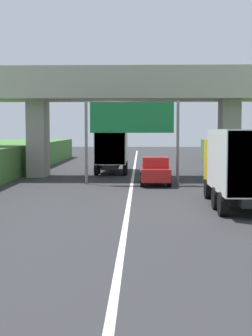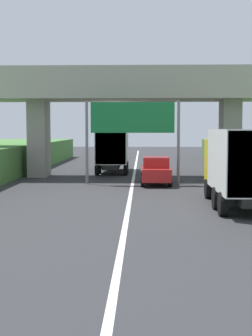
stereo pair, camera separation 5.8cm
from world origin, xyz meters
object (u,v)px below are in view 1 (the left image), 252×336
Objects in this scene: truck_yellow at (239,164)px; car_red at (155,171)px; truck_black at (112,148)px; overhead_highway_sign at (132,123)px.

car_red is at bearing 111.04° from truck_yellow.
truck_black is (-6.55, 17.36, 0.00)m from truck_yellow.
overhead_highway_sign is at bearing 118.22° from truck_yellow.
overhead_highway_sign is at bearing -78.50° from truck_black.
truck_yellow is 9.55m from car_red.
overhead_highway_sign is 0.81× the size of truck_yellow.
overhead_highway_sign reaches higher than car_red.
overhead_highway_sign reaches higher than truck_black.
car_red is (-3.41, 8.85, -1.08)m from truck_yellow.
truck_black is 9.14m from car_red.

